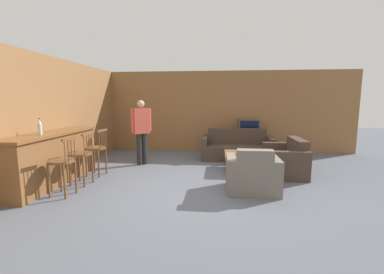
{
  "coord_description": "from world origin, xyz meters",
  "views": [
    {
      "loc": [
        0.42,
        -4.67,
        1.66
      ],
      "look_at": [
        -0.18,
        0.98,
        0.85
      ],
      "focal_mm": 24.0,
      "sensor_mm": 36.0,
      "label": 1
    }
  ],
  "objects_px": {
    "armchair_near": "(252,175)",
    "bar_chair_far": "(96,151)",
    "person_by_window": "(141,129)",
    "bar_chair_mid": "(81,157)",
    "loveseat_right": "(286,161)",
    "couch_far": "(237,148)",
    "book_on_table": "(233,154)",
    "tv_unit": "(248,145)",
    "tv": "(249,128)",
    "coffee_table": "(238,156)",
    "bottle": "(40,127)",
    "bar_chair_near": "(62,165)"
  },
  "relations": [
    {
      "from": "bar_chair_mid",
      "to": "loveseat_right",
      "type": "bearing_deg",
      "value": 15.73
    },
    {
      "from": "bar_chair_far",
      "to": "person_by_window",
      "type": "height_order",
      "value": "person_by_window"
    },
    {
      "from": "armchair_near",
      "to": "tv_unit",
      "type": "bearing_deg",
      "value": 85.05
    },
    {
      "from": "bar_chair_near",
      "to": "loveseat_right",
      "type": "distance_m",
      "value": 4.61
    },
    {
      "from": "bar_chair_near",
      "to": "couch_far",
      "type": "bearing_deg",
      "value": 44.98
    },
    {
      "from": "book_on_table",
      "to": "tv",
      "type": "bearing_deg",
      "value": 74.64
    },
    {
      "from": "couch_far",
      "to": "person_by_window",
      "type": "xyz_separation_m",
      "value": [
        -2.51,
        -0.9,
        0.64
      ]
    },
    {
      "from": "bar_chair_near",
      "to": "person_by_window",
      "type": "distance_m",
      "value": 2.45
    },
    {
      "from": "bar_chair_mid",
      "to": "person_by_window",
      "type": "bearing_deg",
      "value": 67.12
    },
    {
      "from": "couch_far",
      "to": "coffee_table",
      "type": "height_order",
      "value": "couch_far"
    },
    {
      "from": "bottle",
      "to": "person_by_window",
      "type": "relative_size",
      "value": 0.18
    },
    {
      "from": "couch_far",
      "to": "book_on_table",
      "type": "xyz_separation_m",
      "value": [
        -0.17,
        -1.31,
        0.11
      ]
    },
    {
      "from": "tv_unit",
      "to": "tv",
      "type": "distance_m",
      "value": 0.55
    },
    {
      "from": "person_by_window",
      "to": "couch_far",
      "type": "bearing_deg",
      "value": 19.81
    },
    {
      "from": "bar_chair_far",
      "to": "loveseat_right",
      "type": "bearing_deg",
      "value": 7.55
    },
    {
      "from": "armchair_near",
      "to": "tv",
      "type": "height_order",
      "value": "tv"
    },
    {
      "from": "armchair_near",
      "to": "tv_unit",
      "type": "relative_size",
      "value": 0.78
    },
    {
      "from": "bar_chair_far",
      "to": "couch_far",
      "type": "relative_size",
      "value": 0.52
    },
    {
      "from": "bar_chair_mid",
      "to": "bottle",
      "type": "distance_m",
      "value": 0.91
    },
    {
      "from": "bar_chair_near",
      "to": "person_by_window",
      "type": "bearing_deg",
      "value": 72.88
    },
    {
      "from": "person_by_window",
      "to": "tv",
      "type": "bearing_deg",
      "value": 29.91
    },
    {
      "from": "couch_far",
      "to": "loveseat_right",
      "type": "bearing_deg",
      "value": -54.23
    },
    {
      "from": "armchair_near",
      "to": "coffee_table",
      "type": "distance_m",
      "value": 1.47
    },
    {
      "from": "armchair_near",
      "to": "tv_unit",
      "type": "distance_m",
      "value": 3.45
    },
    {
      "from": "tv_unit",
      "to": "person_by_window",
      "type": "bearing_deg",
      "value": -150.05
    },
    {
      "from": "bar_chair_mid",
      "to": "bottle",
      "type": "xyz_separation_m",
      "value": [
        -0.57,
        -0.34,
        0.62
      ]
    },
    {
      "from": "book_on_table",
      "to": "person_by_window",
      "type": "height_order",
      "value": "person_by_window"
    },
    {
      "from": "bar_chair_near",
      "to": "tv_unit",
      "type": "bearing_deg",
      "value": 47.78
    },
    {
      "from": "bar_chair_near",
      "to": "bottle",
      "type": "height_order",
      "value": "bottle"
    },
    {
      "from": "bar_chair_far",
      "to": "couch_far",
      "type": "distance_m",
      "value": 3.78
    },
    {
      "from": "bottle",
      "to": "tv",
      "type": "bearing_deg",
      "value": 41.42
    },
    {
      "from": "bar_chair_mid",
      "to": "tv_unit",
      "type": "distance_m",
      "value": 4.95
    },
    {
      "from": "bar_chair_far",
      "to": "person_by_window",
      "type": "relative_size",
      "value": 0.62
    },
    {
      "from": "tv_unit",
      "to": "bottle",
      "type": "distance_m",
      "value": 5.67
    },
    {
      "from": "bar_chair_far",
      "to": "tv",
      "type": "bearing_deg",
      "value": 37.04
    },
    {
      "from": "armchair_near",
      "to": "bar_chair_far",
      "type": "bearing_deg",
      "value": 168.05
    },
    {
      "from": "bar_chair_mid",
      "to": "tv",
      "type": "height_order",
      "value": "tv"
    },
    {
      "from": "coffee_table",
      "to": "bottle",
      "type": "bearing_deg",
      "value": -155.23
    },
    {
      "from": "couch_far",
      "to": "tv_unit",
      "type": "height_order",
      "value": "couch_far"
    },
    {
      "from": "armchair_near",
      "to": "person_by_window",
      "type": "distance_m",
      "value": 3.21
    },
    {
      "from": "bar_chair_far",
      "to": "armchair_near",
      "type": "bearing_deg",
      "value": -11.95
    },
    {
      "from": "bar_chair_far",
      "to": "couch_far",
      "type": "xyz_separation_m",
      "value": [
        3.22,
        1.96,
        -0.26
      ]
    },
    {
      "from": "bar_chair_near",
      "to": "bar_chair_far",
      "type": "xyz_separation_m",
      "value": [
        -0.0,
        1.25,
        0.0
      ]
    },
    {
      "from": "loveseat_right",
      "to": "tv_unit",
      "type": "distance_m",
      "value": 2.26
    },
    {
      "from": "armchair_near",
      "to": "loveseat_right",
      "type": "bearing_deg",
      "value": 54.34
    },
    {
      "from": "couch_far",
      "to": "bar_chair_far",
      "type": "bearing_deg",
      "value": -148.64
    },
    {
      "from": "bar_chair_far",
      "to": "tv",
      "type": "relative_size",
      "value": 1.65
    },
    {
      "from": "loveseat_right",
      "to": "bar_chair_near",
      "type": "bearing_deg",
      "value": -156.77
    },
    {
      "from": "tv_unit",
      "to": "bar_chair_far",
      "type": "bearing_deg",
      "value": -142.93
    },
    {
      "from": "bar_chair_mid",
      "to": "book_on_table",
      "type": "bearing_deg",
      "value": 22.81
    }
  ]
}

